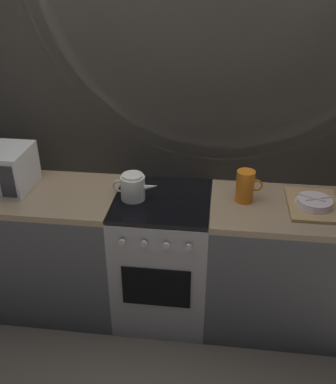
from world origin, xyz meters
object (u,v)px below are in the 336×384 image
at_px(pitcher, 245,186).
at_px(stove_unit, 163,257).
at_px(kettle, 133,187).
at_px(dish_pile, 314,204).

bearing_deg(pitcher, stove_unit, -175.44).
bearing_deg(stove_unit, pitcher, 4.56).
relative_size(kettle, dish_pile, 0.71).
bearing_deg(stove_unit, dish_pile, 0.85).
height_order(kettle, pitcher, pitcher).
relative_size(pitcher, dish_pile, 0.50).
bearing_deg(kettle, pitcher, 4.79).
distance_m(kettle, dish_pile, 1.09).
xyz_separation_m(stove_unit, kettle, (-0.18, -0.02, 0.53)).
height_order(stove_unit, dish_pile, dish_pile).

